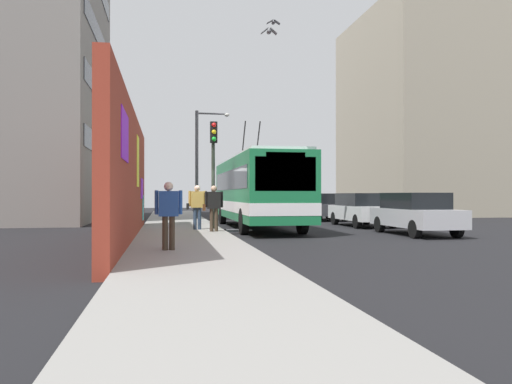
{
  "coord_description": "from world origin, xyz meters",
  "views": [
    {
      "loc": [
        -20.21,
        2.27,
        1.5
      ],
      "look_at": [
        -0.27,
        -1.26,
        1.61
      ],
      "focal_mm": 36.27,
      "sensor_mm": 36.0,
      "label": 1
    }
  ],
  "objects_px": {
    "parked_car_dark_gray": "(324,206)",
    "pedestrian_near_wall": "(169,210)",
    "city_bus": "(257,189)",
    "traffic_light": "(213,157)",
    "street_lamp": "(201,156)",
    "pedestrian_midblock": "(197,203)",
    "parked_car_white": "(362,209)",
    "pedestrian_at_curb": "(214,204)",
    "parked_car_silver": "(415,213)"
  },
  "relations": [
    {
      "from": "parked_car_dark_gray",
      "to": "pedestrian_near_wall",
      "type": "height_order",
      "value": "pedestrian_near_wall"
    },
    {
      "from": "city_bus",
      "to": "traffic_light",
      "type": "distance_m",
      "value": 3.33
    },
    {
      "from": "traffic_light",
      "to": "street_lamp",
      "type": "distance_m",
      "value": 9.26
    },
    {
      "from": "parked_car_dark_gray",
      "to": "city_bus",
      "type": "bearing_deg",
      "value": 141.46
    },
    {
      "from": "pedestrian_midblock",
      "to": "traffic_light",
      "type": "distance_m",
      "value": 2.01
    },
    {
      "from": "parked_car_white",
      "to": "pedestrian_at_curb",
      "type": "height_order",
      "value": "pedestrian_at_curb"
    },
    {
      "from": "parked_car_silver",
      "to": "pedestrian_at_curb",
      "type": "relative_size",
      "value": 2.66
    },
    {
      "from": "pedestrian_midblock",
      "to": "street_lamp",
      "type": "relative_size",
      "value": 0.28
    },
    {
      "from": "city_bus",
      "to": "parked_car_white",
      "type": "bearing_deg",
      "value": -83.94
    },
    {
      "from": "pedestrian_near_wall",
      "to": "pedestrian_at_curb",
      "type": "xyz_separation_m",
      "value": [
        6.25,
        -1.69,
        0.01
      ]
    },
    {
      "from": "parked_car_dark_gray",
      "to": "pedestrian_at_curb",
      "type": "relative_size",
      "value": 2.62
    },
    {
      "from": "city_bus",
      "to": "parked_car_white",
      "type": "distance_m",
      "value": 5.31
    },
    {
      "from": "city_bus",
      "to": "pedestrian_midblock",
      "type": "distance_m",
      "value": 3.84
    },
    {
      "from": "parked_car_silver",
      "to": "pedestrian_at_curb",
      "type": "xyz_separation_m",
      "value": [
        1.03,
        7.48,
        0.31
      ]
    },
    {
      "from": "traffic_light",
      "to": "street_lamp",
      "type": "bearing_deg",
      "value": -0.86
    },
    {
      "from": "parked_car_silver",
      "to": "pedestrian_midblock",
      "type": "relative_size",
      "value": 2.61
    },
    {
      "from": "parked_car_silver",
      "to": "pedestrian_near_wall",
      "type": "relative_size",
      "value": 2.69
    },
    {
      "from": "parked_car_white",
      "to": "pedestrian_near_wall",
      "type": "height_order",
      "value": "pedestrian_near_wall"
    },
    {
      "from": "city_bus",
      "to": "street_lamp",
      "type": "relative_size",
      "value": 1.83
    },
    {
      "from": "pedestrian_near_wall",
      "to": "traffic_light",
      "type": "distance_m",
      "value": 8.21
    },
    {
      "from": "parked_car_dark_gray",
      "to": "traffic_light",
      "type": "height_order",
      "value": "traffic_light"
    },
    {
      "from": "traffic_light",
      "to": "pedestrian_midblock",
      "type": "bearing_deg",
      "value": 115.75
    },
    {
      "from": "parked_car_dark_gray",
      "to": "pedestrian_midblock",
      "type": "height_order",
      "value": "pedestrian_midblock"
    },
    {
      "from": "pedestrian_at_curb",
      "to": "street_lamp",
      "type": "distance_m",
      "value": 11.08
    },
    {
      "from": "traffic_light",
      "to": "street_lamp",
      "type": "relative_size",
      "value": 0.69
    },
    {
      "from": "street_lamp",
      "to": "pedestrian_at_curb",
      "type": "bearing_deg",
      "value": 178.56
    },
    {
      "from": "pedestrian_midblock",
      "to": "pedestrian_near_wall",
      "type": "height_order",
      "value": "pedestrian_midblock"
    },
    {
      "from": "city_bus",
      "to": "traffic_light",
      "type": "xyz_separation_m",
      "value": [
        -2.21,
        2.15,
        1.25
      ]
    },
    {
      "from": "parked_car_white",
      "to": "pedestrian_near_wall",
      "type": "xyz_separation_m",
      "value": [
        -10.54,
        9.17,
        0.3
      ]
    },
    {
      "from": "city_bus",
      "to": "pedestrian_at_curb",
      "type": "distance_m",
      "value": 4.43
    },
    {
      "from": "pedestrian_at_curb",
      "to": "traffic_light",
      "type": "height_order",
      "value": "traffic_light"
    },
    {
      "from": "pedestrian_at_curb",
      "to": "parked_car_silver",
      "type": "bearing_deg",
      "value": -97.84
    },
    {
      "from": "parked_car_silver",
      "to": "traffic_light",
      "type": "xyz_separation_m",
      "value": [
        2.56,
        7.35,
        2.2
      ]
    },
    {
      "from": "pedestrian_at_curb",
      "to": "city_bus",
      "type": "bearing_deg",
      "value": -31.4
    },
    {
      "from": "parked_car_white",
      "to": "parked_car_silver",
      "type": "bearing_deg",
      "value": 180.0
    },
    {
      "from": "parked_car_dark_gray",
      "to": "traffic_light",
      "type": "bearing_deg",
      "value": 139.93
    },
    {
      "from": "pedestrian_near_wall",
      "to": "street_lamp",
      "type": "distance_m",
      "value": 17.33
    },
    {
      "from": "parked_car_white",
      "to": "pedestrian_midblock",
      "type": "xyz_separation_m",
      "value": [
        -3.09,
        8.02,
        0.33
      ]
    },
    {
      "from": "parked_car_white",
      "to": "city_bus",
      "type": "bearing_deg",
      "value": 96.06
    },
    {
      "from": "pedestrian_midblock",
      "to": "traffic_light",
      "type": "xyz_separation_m",
      "value": [
        0.33,
        -0.67,
        1.87
      ]
    },
    {
      "from": "parked_car_dark_gray",
      "to": "pedestrian_midblock",
      "type": "relative_size",
      "value": 2.57
    },
    {
      "from": "pedestrian_midblock",
      "to": "street_lamp",
      "type": "xyz_separation_m",
      "value": [
        9.56,
        -0.81,
        2.59
      ]
    },
    {
      "from": "city_bus",
      "to": "parked_car_white",
      "type": "relative_size",
      "value": 2.45
    },
    {
      "from": "parked_car_dark_gray",
      "to": "traffic_light",
      "type": "relative_size",
      "value": 1.03
    },
    {
      "from": "pedestrian_near_wall",
      "to": "street_lamp",
      "type": "relative_size",
      "value": 0.27
    },
    {
      "from": "pedestrian_near_wall",
      "to": "pedestrian_at_curb",
      "type": "distance_m",
      "value": 6.48
    },
    {
      "from": "pedestrian_at_curb",
      "to": "traffic_light",
      "type": "xyz_separation_m",
      "value": [
        1.53,
        -0.13,
        1.89
      ]
    },
    {
      "from": "parked_car_dark_gray",
      "to": "traffic_light",
      "type": "xyz_separation_m",
      "value": [
        -8.74,
        7.35,
        2.2
      ]
    },
    {
      "from": "parked_car_dark_gray",
      "to": "parked_car_silver",
      "type": "bearing_deg",
      "value": -180.0
    },
    {
      "from": "parked_car_white",
      "to": "pedestrian_at_curb",
      "type": "xyz_separation_m",
      "value": [
        -4.29,
        7.48,
        0.31
      ]
    }
  ]
}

